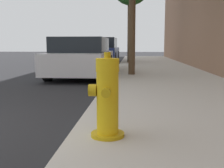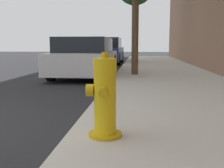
% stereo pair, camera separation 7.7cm
% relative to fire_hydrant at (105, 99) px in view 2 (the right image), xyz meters
% --- Properties ---
extents(sidewalk_slab, '(3.11, 40.00, 0.15)m').
position_rel_fire_hydrant_xyz_m(sidewalk_slab, '(1.16, 0.15, -0.45)').
color(sidewalk_slab, beige).
rests_on(sidewalk_slab, ground_plane).
extents(fire_hydrant, '(0.35, 0.34, 0.82)m').
position_rel_fire_hydrant_xyz_m(fire_hydrant, '(0.00, 0.00, 0.00)').
color(fire_hydrant, '#C39C11').
rests_on(fire_hydrant, sidewalk_slab).
extents(parked_car_near, '(1.77, 4.32, 1.28)m').
position_rel_fire_hydrant_xyz_m(parked_car_near, '(-1.44, 6.60, 0.11)').
color(parked_car_near, silver).
rests_on(parked_car_near, ground_plane).
extents(parked_car_mid, '(1.72, 4.49, 1.44)m').
position_rel_fire_hydrant_xyz_m(parked_car_mid, '(-1.48, 13.10, 0.17)').
color(parked_car_mid, navy).
rests_on(parked_car_mid, ground_plane).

